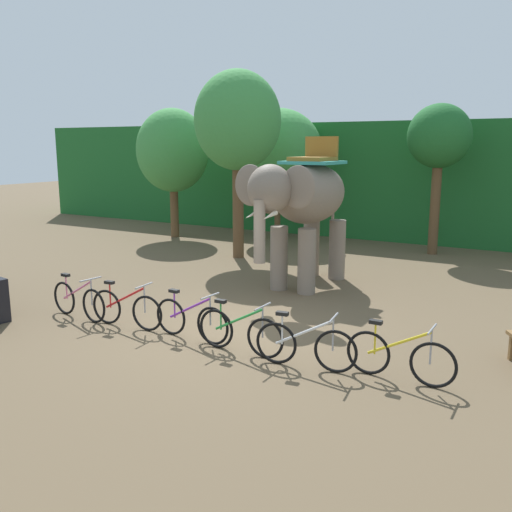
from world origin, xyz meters
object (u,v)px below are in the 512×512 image
tree_center_right (439,138)px  bike_yellow (400,357)px  bike_white (305,345)px  tree_far_left (173,151)px  bike_red (126,308)px  bike_purple (191,319)px  tree_center_left (278,149)px  elephant (304,201)px  bike_pink (78,300)px  bike_green (240,332)px  tree_left (238,122)px

tree_center_right → bike_yellow: (1.88, -10.66, -3.38)m
bike_white → tree_far_left: bearing=136.7°
tree_center_right → bike_red: tree_center_right is taller
bike_purple → tree_far_left: bearing=129.5°
bike_red → bike_white: 3.95m
bike_red → tree_center_left: bearing=102.4°
elephant → bike_pink: size_ratio=2.45×
elephant → bike_red: bearing=-109.2°
tree_far_left → bike_pink: size_ratio=2.91×
tree_far_left → tree_center_left: size_ratio=1.01×
elephant → bike_green: (1.04, -4.77, -1.82)m
tree_center_left → bike_green: 12.55m
bike_red → elephant: bearing=70.8°
tree_center_right → bike_white: 11.45m
bike_white → elephant: bearing=115.6°
bike_green → tree_far_left: bearing=133.0°
bike_red → bike_yellow: (5.40, 0.16, 0.00)m
tree_center_left → bike_purple: bearing=-70.2°
bike_pink → bike_purple: size_ratio=1.00×
elephant → bike_purple: bearing=-91.3°
bike_yellow → tree_center_left: bearing=125.8°
tree_center_right → bike_pink: size_ratio=2.86×
bike_pink → tree_left: bearing=94.1°
bike_purple → bike_white: size_ratio=1.01×
bike_green → bike_red: bearing=178.7°
tree_left → tree_center_right: 6.49m
bike_green → tree_center_right: bearing=85.6°
bike_purple → bike_white: same height
tree_center_right → elephant: (-1.88, -6.11, -1.57)m
tree_center_left → bike_purple: tree_center_left is taller
bike_pink → bike_green: size_ratio=1.00×
bike_green → bike_purple: bearing=173.6°
bike_purple → bike_yellow: (3.87, 0.09, 0.00)m
tree_left → bike_green: tree_left is taller
bike_pink → bike_yellow: same height
tree_left → bike_purple: (3.32, -7.04, -3.88)m
tree_far_left → bike_red: 11.55m
tree_far_left → tree_center_right: size_ratio=1.02×
bike_white → bike_purple: bearing=175.7°
tree_center_right → bike_white: size_ratio=2.86×
tree_left → bike_green: (4.46, -7.17, -3.88)m
bike_yellow → bike_green: bearing=-175.3°
elephant → bike_white: bearing=-64.4°
tree_far_left → bike_yellow: (11.52, -9.19, -2.96)m
tree_center_right → bike_white: (0.42, -10.93, -3.38)m
elephant → bike_yellow: (3.77, -4.55, -1.82)m
elephant → bike_yellow: elephant is taller
bike_red → bike_purple: same height
tree_center_left → bike_pink: tree_center_left is taller
tree_center_left → bike_purple: (3.95, -10.94, -3.02)m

